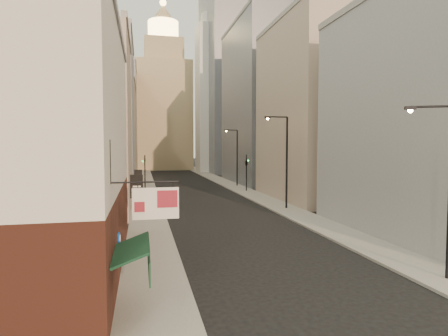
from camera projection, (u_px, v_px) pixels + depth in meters
sidewalk_left at (145, 182)px, 63.90m from camera, size 3.00×140.00×0.15m
sidewalk_right at (219, 180)px, 66.68m from camera, size 3.00×140.00×0.15m
near_building_left at (55, 149)px, 17.74m from camera, size 8.30×23.04×12.30m
left_bldg_beige at (85, 126)px, 33.98m from camera, size 8.00×12.00×16.00m
left_bldg_grey at (102, 117)px, 49.46m from camera, size 8.00×16.00×20.00m
left_bldg_tan at (113, 133)px, 67.10m from camera, size 8.00×18.00×17.00m
left_bldg_wingrid at (119, 121)px, 86.40m from camera, size 8.00×20.00×24.00m
right_bldg_grey at (426, 119)px, 25.48m from camera, size 8.00×16.00×16.00m
right_bldg_beige at (310, 112)px, 42.91m from camera, size 8.00×16.00×20.00m
right_bldg_wingrid at (258, 105)px, 62.24m from camera, size 8.00×20.00×26.00m
highrise at (247, 65)px, 90.08m from camera, size 21.00×23.00×51.20m
clock_tower at (164, 103)px, 100.13m from camera, size 14.00×14.00×44.90m
white_tower at (214, 94)px, 88.78m from camera, size 8.00×8.00×41.50m
streetlamp_near at (445, 182)px, 16.75m from camera, size 1.95×0.99×7.95m
streetlamp_mid at (285, 157)px, 35.96m from camera, size 2.36×0.27×8.98m
streetlamp_far at (236, 154)px, 56.56m from camera, size 2.20×0.79×8.61m
traffic_light_left at (145, 166)px, 47.73m from camera, size 0.59×0.52×5.00m
traffic_light_right at (246, 163)px, 50.06m from camera, size 0.74×0.74×5.00m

